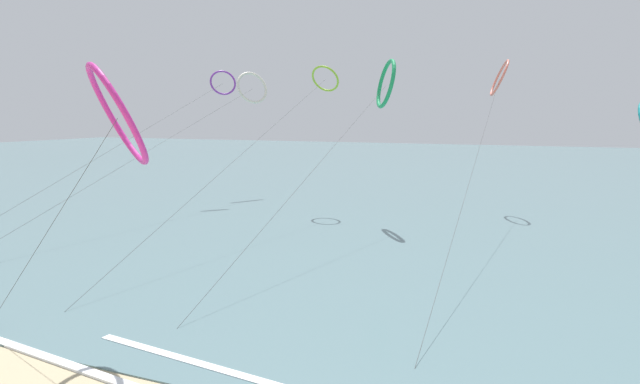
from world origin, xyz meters
name	(u,v)px	position (x,y,z in m)	size (l,w,h in m)	color
sea_water	(463,169)	(0.00, 108.97, 0.04)	(400.00, 200.00, 0.08)	slate
kite_violet	(222,83)	(-25.59, 52.83, 16.01)	(3.54, 43.96, 17.79)	purple
kite_coral	(499,78)	(9.28, 60.09, 16.23)	(3.01, 48.65, 18.51)	#EA7260
kite_emerald	(386,84)	(-1.65, 47.33, 15.08)	(4.91, 36.26, 17.78)	#199351
kite_lime	(325,79)	(-10.41, 51.72, 16.07)	(3.91, 39.89, 17.69)	#8CC62D
kite_magenta	(117,115)	(-5.83, 11.81, 11.73)	(11.30, 5.52, 14.28)	#CC288E
kite_ivory	(252,88)	(-25.21, 60.27, 15.74)	(4.43, 48.55, 18.16)	silver
wave_crest_near	(31,352)	(-9.56, 9.00, 0.06)	(16.55, 0.50, 0.12)	white
wave_crest_mid	(227,372)	(0.61, 10.82, 0.06)	(16.16, 0.50, 0.12)	white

